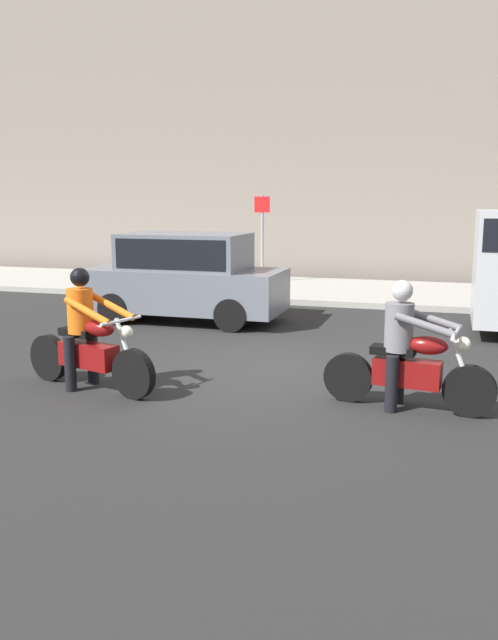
% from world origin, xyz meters
% --- Properties ---
extents(ground_plane, '(80.00, 80.00, 0.00)m').
position_xyz_m(ground_plane, '(0.00, 0.00, 0.00)').
color(ground_plane, black).
extents(sidewalk_slab, '(40.00, 4.40, 0.14)m').
position_xyz_m(sidewalk_slab, '(0.00, 8.00, 0.07)').
color(sidewalk_slab, '#99968E').
rests_on(sidewalk_slab, ground_plane).
extents(building_facade, '(40.00, 1.40, 12.29)m').
position_xyz_m(building_facade, '(0.00, 11.40, 6.15)').
color(building_facade, slate).
rests_on(building_facade, ground_plane).
extents(motorcycle_with_rider_orange_stripe, '(2.17, 0.87, 1.62)m').
position_xyz_m(motorcycle_with_rider_orange_stripe, '(-1.87, -1.72, 0.66)').
color(motorcycle_with_rider_orange_stripe, black).
rests_on(motorcycle_with_rider_orange_stripe, ground_plane).
extents(motorcycle_with_rider_gray, '(2.05, 0.72, 1.56)m').
position_xyz_m(motorcycle_with_rider_gray, '(2.21, -1.32, 0.64)').
color(motorcycle_with_rider_gray, black).
rests_on(motorcycle_with_rider_gray, ground_plane).
extents(parked_hatchback_slate_gray, '(4.00, 1.76, 1.80)m').
position_xyz_m(parked_hatchback_slate_gray, '(-2.51, 3.20, 0.94)').
color(parked_hatchback_slate_gray, slate).
rests_on(parked_hatchback_slate_gray, ground_plane).
extents(street_sign_post, '(0.44, 0.08, 2.44)m').
position_xyz_m(street_sign_post, '(-2.45, 8.68, 1.62)').
color(street_sign_post, gray).
rests_on(street_sign_post, sidewalk_slab).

